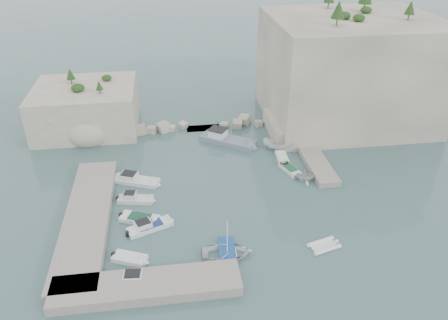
{
  "coord_description": "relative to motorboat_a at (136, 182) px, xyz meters",
  "views": [
    {
      "loc": [
        -6.8,
        -43.07,
        31.91
      ],
      "look_at": [
        0.0,
        6.0,
        3.0
      ],
      "focal_mm": 35.0,
      "sensor_mm": 36.0,
      "label": 1
    }
  ],
  "objects": [
    {
      "name": "motorboat_c",
      "position": [
        0.75,
        -8.33,
        0.0
      ],
      "size": [
        5.35,
        3.55,
        0.7
      ],
      "primitive_type": null,
      "rotation": [
        0.0,
        0.0,
        -0.38
      ],
      "color": "white",
      "rests_on": "ground"
    },
    {
      "name": "ledge_east",
      "position": [
        25.24,
        3.16,
        0.4
      ],
      "size": [
        3.0,
        16.0,
        0.8
      ],
      "primitive_type": "cube",
      "color": "#9E9689",
      "rests_on": "ground"
    },
    {
      "name": "tender_east_b",
      "position": [
        21.09,
        -0.06,
        0.0
      ],
      "size": [
        2.72,
        4.42,
        0.7
      ],
      "primitive_type": null,
      "rotation": [
        0.0,
        0.0,
        1.91
      ],
      "color": "white",
      "rests_on": "ground"
    },
    {
      "name": "tender_east_c",
      "position": [
        20.83,
        2.98,
        0.0
      ],
      "size": [
        1.71,
        4.66,
        0.7
      ],
      "primitive_type": null,
      "rotation": [
        0.0,
        0.0,
        1.52
      ],
      "color": "white",
      "rests_on": "ground"
    },
    {
      "name": "rowboat",
      "position": [
        10.03,
        -15.62,
        0.0
      ],
      "size": [
        5.62,
        4.19,
        1.11
      ],
      "primitive_type": "imported",
      "rotation": [
        0.0,
        0.0,
        1.5
      ],
      "color": "white",
      "rests_on": "ground"
    },
    {
      "name": "cliff_terrace",
      "position": [
        24.74,
        11.16,
        1.25
      ],
      "size": [
        8.0,
        10.0,
        2.5
      ],
      "primitive_type": "cube",
      "color": "beige",
      "rests_on": "ground"
    },
    {
      "name": "vegetation",
      "position": [
        29.57,
        17.57,
        17.93
      ],
      "size": [
        53.48,
        13.88,
        13.4
      ],
      "color": "#1E4219",
      "rests_on": "ground"
    },
    {
      "name": "tender_east_a",
      "position": [
        22.53,
        -2.55,
        0.0
      ],
      "size": [
        3.49,
        3.16,
        1.61
      ],
      "primitive_type": "imported",
      "rotation": [
        0.0,
        0.0,
        1.38
      ],
      "color": "silver",
      "rests_on": "ground"
    },
    {
      "name": "inflatable_dinghy",
      "position": [
        20.57,
        -15.73,
        0.0
      ],
      "size": [
        3.98,
        2.68,
        0.44
      ],
      "primitive_type": null,
      "rotation": [
        0.0,
        0.0,
        0.27
      ],
      "color": "white",
      "rests_on": "ground"
    },
    {
      "name": "cliff_east",
      "position": [
        34.74,
        16.16,
        8.5
      ],
      "size": [
        26.0,
        22.0,
        17.0
      ],
      "primitive_type": "cube",
      "color": "beige",
      "rests_on": "ground"
    },
    {
      "name": "motorboat_f",
      "position": [
        1.17,
        -18.28,
        0.0
      ],
      "size": [
        5.7,
        2.14,
        1.4
      ],
      "primitive_type": null,
      "rotation": [
        0.0,
        0.0,
        -0.09
      ],
      "color": "white",
      "rests_on": "ground"
    },
    {
      "name": "quay_west",
      "position": [
        -5.26,
        -7.84,
        0.55
      ],
      "size": [
        5.0,
        24.0,
        1.1
      ],
      "primitive_type": "cube",
      "color": "#9E9689",
      "rests_on": "ground"
    },
    {
      "name": "breakwater",
      "position": [
        10.74,
        15.16,
        0.7
      ],
      "size": [
        28.0,
        3.0,
        1.4
      ],
      "primitive_type": "cube",
      "color": "beige",
      "rests_on": "ground"
    },
    {
      "name": "ground",
      "position": [
        11.74,
        -6.84,
        0.0
      ],
      "size": [
        400.0,
        400.0,
        0.0
      ],
      "primitive_type": "plane",
      "color": "#426263",
      "rests_on": "ground"
    },
    {
      "name": "outcrop_west",
      "position": [
        -8.26,
        18.16,
        3.5
      ],
      "size": [
        16.0,
        14.0,
        7.0
      ],
      "primitive_type": "cube",
      "color": "beige",
      "rests_on": "ground"
    },
    {
      "name": "motorboat_d",
      "position": [
        1.95,
        -10.02,
        0.0
      ],
      "size": [
        5.88,
        3.65,
        1.4
      ],
      "primitive_type": null,
      "rotation": [
        0.0,
        0.0,
        0.38
      ],
      "color": "white",
      "rests_on": "ground"
    },
    {
      "name": "motorboat_a",
      "position": [
        0.0,
        0.0,
        0.0
      ],
      "size": [
        7.09,
        4.4,
        1.4
      ],
      "primitive_type": null,
      "rotation": [
        0.0,
        0.0,
        -0.38
      ],
      "color": "silver",
      "rests_on": "ground"
    },
    {
      "name": "motorboat_b",
      "position": [
        0.11,
        -4.38,
        0.0
      ],
      "size": [
        4.99,
        2.41,
        1.4
      ],
      "primitive_type": null,
      "rotation": [
        0.0,
        0.0,
        -0.18
      ],
      "color": "silver",
      "rests_on": "ground"
    },
    {
      "name": "rowboat_mast",
      "position": [
        10.03,
        -15.62,
        2.66
      ],
      "size": [
        0.1,
        0.1,
        4.2
      ],
      "primitive_type": "cylinder",
      "color": "white",
      "rests_on": "rowboat"
    },
    {
      "name": "work_boat",
      "position": [
        13.77,
        9.33,
        0.0
      ],
      "size": [
        9.45,
        7.72,
        2.2
      ],
      "primitive_type": null,
      "rotation": [
        0.0,
        0.0,
        -0.6
      ],
      "color": "slate",
      "rests_on": "ground"
    },
    {
      "name": "quay_south",
      "position": [
        1.74,
        -19.34,
        0.55
      ],
      "size": [
        18.0,
        4.0,
        1.1
      ],
      "primitive_type": "cube",
      "color": "#9E9689",
      "rests_on": "ground"
    },
    {
      "name": "motorboat_e",
      "position": [
        -0.1,
        -14.96,
        0.0
      ],
      "size": [
        4.22,
        3.0,
        0.7
      ],
      "primitive_type": null,
      "rotation": [
        0.0,
        0.0,
        -0.4
      ],
      "color": "white",
      "rests_on": "ground"
    },
    {
      "name": "tender_east_d",
      "position": [
        21.14,
        6.17,
        0.0
      ],
      "size": [
        5.38,
        3.58,
        1.94
      ],
      "primitive_type": "imported",
      "rotation": [
        0.0,
        0.0,
        1.2
      ],
      "color": "white",
      "rests_on": "ground"
    }
  ]
}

